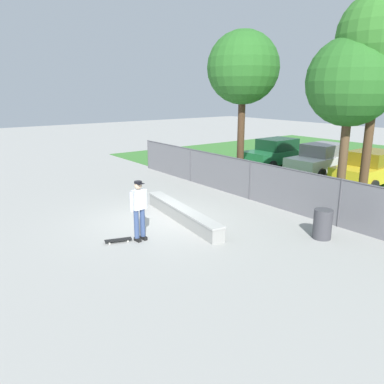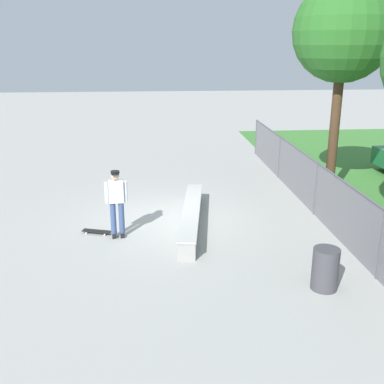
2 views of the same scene
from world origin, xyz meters
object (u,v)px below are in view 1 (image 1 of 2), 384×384
at_px(concrete_ledge, 182,214).
at_px(skateboard, 118,240).
at_px(skateboarder, 139,208).
at_px(car_green, 276,153).
at_px(car_yellow, 370,168).
at_px(tree_near_left, 243,69).
at_px(tree_near_right, 351,82).
at_px(trash_bin, 323,224).
at_px(tree_mid, 380,37).
at_px(car_white, 322,159).

height_order(concrete_ledge, skateboard, concrete_ledge).
height_order(skateboarder, skateboard, skateboarder).
relative_size(car_green, car_yellow, 1.00).
height_order(tree_near_left, car_green, tree_near_left).
height_order(skateboarder, car_green, skateboarder).
bearing_deg(skateboarder, skateboard, -111.30).
height_order(tree_near_left, tree_near_right, tree_near_left).
height_order(tree_near_left, trash_bin, tree_near_left).
relative_size(concrete_ledge, tree_mid, 0.62).
distance_m(tree_mid, car_yellow, 6.81).
xyz_separation_m(skateboard, car_green, (-5.11, 12.75, 0.77)).
height_order(car_yellow, trash_bin, car_yellow).
bearing_deg(tree_near_right, skateboard, -103.61).
bearing_deg(tree_mid, car_white, 138.47).
height_order(skateboard, car_green, car_green).
distance_m(skateboard, tree_near_left, 9.67).
relative_size(car_green, car_white, 1.00).
bearing_deg(car_yellow, tree_near_left, -124.67).
bearing_deg(car_green, concrete_ledge, -65.20).
height_order(skateboarder, trash_bin, skateboarder).
bearing_deg(car_green, skateboard, -68.17).
height_order(skateboard, tree_mid, tree_mid).
xyz_separation_m(tree_near_right, tree_mid, (0.56, 0.60, 1.48)).
xyz_separation_m(concrete_ledge, tree_mid, (3.00, 6.21, 5.90)).
xyz_separation_m(concrete_ledge, car_white, (-1.72, 10.39, 0.59)).
bearing_deg(car_white, trash_bin, -54.58).
bearing_deg(tree_near_right, car_yellow, 105.98).
distance_m(skateboarder, trash_bin, 5.60).
bearing_deg(tree_mid, tree_near_right, -132.90).
height_order(skateboarder, tree_near_right, tree_near_right).
bearing_deg(car_yellow, car_green, 179.61).
relative_size(skateboard, tree_mid, 0.11).
bearing_deg(car_white, car_green, -174.12).
relative_size(skateboard, tree_near_left, 0.12).
relative_size(tree_near_left, car_white, 1.63).
bearing_deg(skateboard, tree_near_left, 110.07).
bearing_deg(concrete_ledge, car_yellow, 83.33).
xyz_separation_m(skateboarder, tree_near_left, (-3.02, 7.02, 4.29)).
relative_size(skateboarder, tree_near_left, 0.26).
height_order(concrete_ledge, car_yellow, car_yellow).
xyz_separation_m(tree_near_left, trash_bin, (6.24, -2.47, -4.86)).
distance_m(concrete_ledge, car_yellow, 10.14).
relative_size(tree_mid, car_white, 1.81).
distance_m(tree_mid, trash_bin, 6.85).
bearing_deg(tree_near_left, skateboarder, -66.67).
xyz_separation_m(concrete_ledge, tree_near_right, (2.45, 5.61, 4.42)).
bearing_deg(concrete_ledge, car_green, 114.80).
distance_m(concrete_ledge, trash_bin, 4.63).
bearing_deg(tree_mid, skateboard, -106.10).
xyz_separation_m(tree_mid, car_yellow, (-1.83, 3.84, -5.31)).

